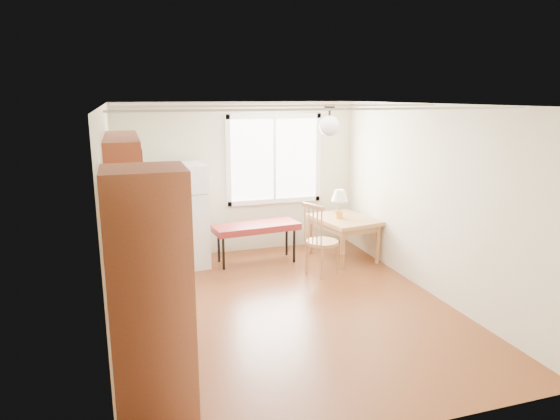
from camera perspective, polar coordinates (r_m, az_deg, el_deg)
name	(u,v)px	position (r m, az deg, el deg)	size (l,w,h in m)	color
room_shell	(287,211)	(5.97, 0.77, -0.11)	(4.60, 5.60, 2.62)	#512410
kitchen_run	(143,276)	(5.19, -15.35, -7.34)	(0.65, 3.40, 2.20)	brown
window_unit	(274,159)	(8.42, -0.65, 5.81)	(1.64, 0.05, 1.51)	white
pendant_light	(329,125)	(6.45, 5.66, 9.67)	(0.26, 0.26, 0.40)	#311E15
refrigerator	(184,216)	(7.78, -10.96, -0.66)	(0.71, 0.71, 1.60)	white
bench	(256,228)	(7.86, -2.74, -2.08)	(1.40, 0.64, 0.63)	maroon
dining_table	(343,224)	(8.12, 7.27, -1.58)	(0.99, 1.21, 0.68)	#966439
chair	(317,235)	(7.27, 4.30, -2.85)	(0.53, 0.52, 1.08)	#966439
table_lamp	(340,198)	(7.98, 6.82, 1.42)	(0.27, 0.27, 0.46)	gold
coffee_maker	(145,283)	(4.49, -15.15, -8.07)	(0.20, 0.24, 0.34)	black
kettle	(140,264)	(5.08, -15.71, -5.96)	(0.12, 0.12, 0.24)	red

